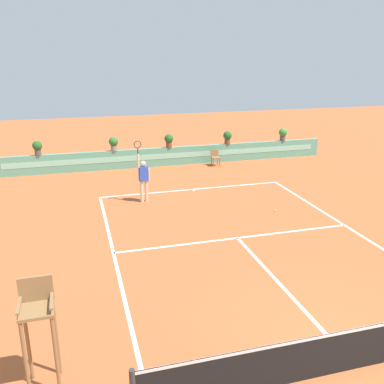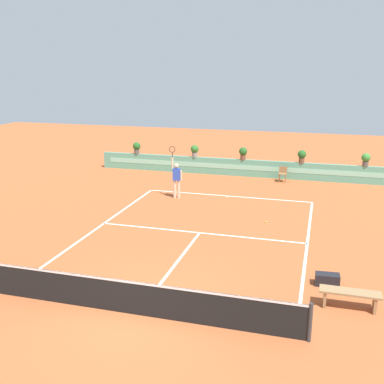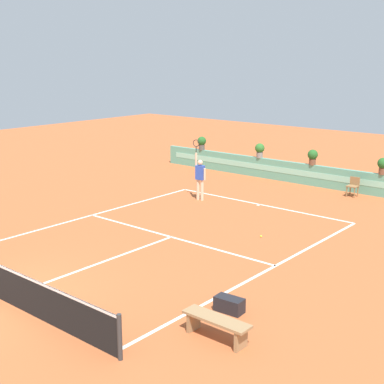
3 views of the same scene
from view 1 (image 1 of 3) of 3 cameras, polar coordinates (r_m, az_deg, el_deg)
ground_plane at (r=14.07m, az=6.70°, el=-6.79°), size 60.00×60.00×0.00m
court_lines at (r=14.67m, az=5.64°, el=-5.64°), size 8.32×11.94×0.01m
net at (r=9.34m, az=21.61°, el=-18.65°), size 8.92×0.10×1.00m
back_wall_barrier at (r=23.32m, az=-2.95°, el=4.80°), size 18.00×0.21×1.00m
umpire_chair at (r=8.41m, az=-19.85°, el=-16.00°), size 0.60×0.60×2.14m
ball_kid_chair at (r=23.27m, az=3.13°, el=4.71°), size 0.44×0.44×0.85m
tennis_player at (r=17.49m, az=-6.51°, el=1.96°), size 0.62×0.27×2.58m
tennis_ball_near_baseline at (r=16.94m, az=11.08°, el=-2.45°), size 0.07×0.07×0.07m
potted_plant_right at (r=24.06m, az=4.77°, el=7.40°), size 0.48×0.48×0.72m
potted_plant_centre at (r=23.12m, az=-3.12°, el=6.99°), size 0.48×0.48×0.72m
potted_plant_far_right at (r=25.44m, az=12.06°, el=7.66°), size 0.48×0.48×0.72m
potted_plant_far_left at (r=22.65m, az=-19.99°, el=5.68°), size 0.48×0.48×0.72m
potted_plant_left at (r=22.67m, az=-10.46°, el=6.48°), size 0.48×0.48×0.72m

